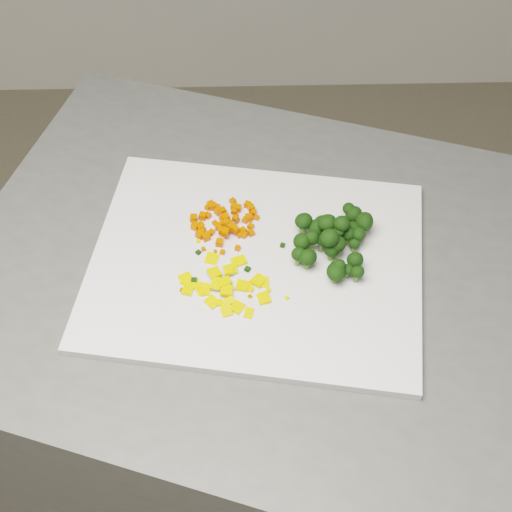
{
  "coord_description": "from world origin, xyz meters",
  "views": [
    {
      "loc": [
        0.2,
        -0.14,
        1.68
      ],
      "look_at": [
        0.22,
        0.46,
        0.92
      ],
      "focal_mm": 50.0,
      "sensor_mm": 36.0,
      "label": 1
    }
  ],
  "objects_px": {
    "pepper_pile": "(225,283)",
    "cutting_board": "(256,263)",
    "carrot_pile": "(226,220)",
    "counter_block": "(284,418)",
    "broccoli_pile": "(336,236)"
  },
  "relations": [
    {
      "from": "carrot_pile",
      "to": "broccoli_pile",
      "type": "xyz_separation_m",
      "value": [
        0.15,
        -0.05,
        0.01
      ]
    },
    {
      "from": "counter_block",
      "to": "carrot_pile",
      "type": "height_order",
      "value": "carrot_pile"
    },
    {
      "from": "counter_block",
      "to": "pepper_pile",
      "type": "height_order",
      "value": "pepper_pile"
    },
    {
      "from": "cutting_board",
      "to": "pepper_pile",
      "type": "bearing_deg",
      "value": -134.45
    },
    {
      "from": "counter_block",
      "to": "cutting_board",
      "type": "xyz_separation_m",
      "value": [
        -0.05,
        0.01,
        0.46
      ]
    },
    {
      "from": "cutting_board",
      "to": "pepper_pile",
      "type": "height_order",
      "value": "pepper_pile"
    },
    {
      "from": "pepper_pile",
      "to": "carrot_pile",
      "type": "bearing_deg",
      "value": 88.68
    },
    {
      "from": "pepper_pile",
      "to": "broccoli_pile",
      "type": "xyz_separation_m",
      "value": [
        0.15,
        0.06,
        0.02
      ]
    },
    {
      "from": "pepper_pile",
      "to": "cutting_board",
      "type": "bearing_deg",
      "value": 45.55
    },
    {
      "from": "cutting_board",
      "to": "broccoli_pile",
      "type": "distance_m",
      "value": 0.12
    },
    {
      "from": "carrot_pile",
      "to": "pepper_pile",
      "type": "relative_size",
      "value": 0.86
    },
    {
      "from": "cutting_board",
      "to": "carrot_pile",
      "type": "height_order",
      "value": "carrot_pile"
    },
    {
      "from": "broccoli_pile",
      "to": "cutting_board",
      "type": "bearing_deg",
      "value": -171.02
    },
    {
      "from": "carrot_pile",
      "to": "cutting_board",
      "type": "bearing_deg",
      "value": -57.18
    },
    {
      "from": "cutting_board",
      "to": "carrot_pile",
      "type": "relative_size",
      "value": 4.5
    }
  ]
}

